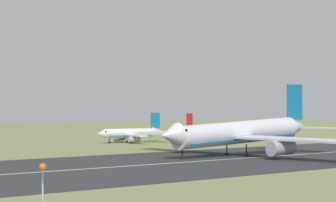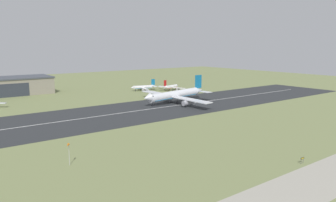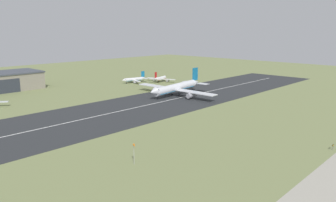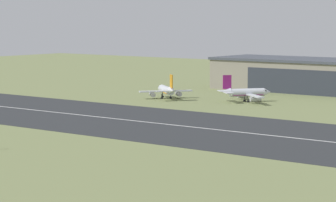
{
  "view_description": "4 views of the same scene",
  "coord_description": "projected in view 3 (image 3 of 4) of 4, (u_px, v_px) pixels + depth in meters",
  "views": [
    {
      "loc": [
        -58.72,
        12.08,
        11.49
      ],
      "look_at": [
        12.83,
        95.32,
        11.45
      ],
      "focal_mm": 85.0,
      "sensor_mm": 36.0,
      "label": 1
    },
    {
      "loc": [
        -54.42,
        -16.69,
        32.53
      ],
      "look_at": [
        27.51,
        91.21,
        9.59
      ],
      "focal_mm": 35.0,
      "sensor_mm": 36.0,
      "label": 2
    },
    {
      "loc": [
        -82.01,
        -0.41,
        38.15
      ],
      "look_at": [
        14.75,
        91.4,
        9.29
      ],
      "focal_mm": 35.0,
      "sensor_mm": 36.0,
      "label": 3
    },
    {
      "loc": [
        104.63,
        -33.54,
        27.47
      ],
      "look_at": [
        16.21,
        79.55,
        11.81
      ],
      "focal_mm": 85.0,
      "sensor_mm": 36.0,
      "label": 4
    }
  ],
  "objects": [
    {
      "name": "windsock_pole",
      "position": [
        134.0,
        147.0,
        93.23
      ],
      "size": [
        1.51,
        2.0,
        6.37
      ],
      "color": "#B7B7BC",
      "rests_on": "ground_plane"
    },
    {
      "name": "ground_plane",
      "position": [
        204.0,
        149.0,
        107.47
      ],
      "size": [
        611.15,
        611.15,
        0.0
      ],
      "primitive_type": "plane",
      "color": "#7A8451"
    },
    {
      "name": "runway_centreline",
      "position": [
        97.0,
        116.0,
        148.43
      ],
      "size": [
        334.04,
        0.7,
        0.01
      ],
      "primitive_type": "cube",
      "color": "silver",
      "rests_on": "runway_strip"
    },
    {
      "name": "airplane_parked_far_east",
      "position": [
        161.0,
        78.0,
        247.37
      ],
      "size": [
        18.39,
        23.78,
        8.09
      ],
      "color": "white",
      "rests_on": "ground_plane"
    },
    {
      "name": "runway_sign",
      "position": [
        333.0,
        146.0,
        106.51
      ],
      "size": [
        1.53,
        0.14,
        1.78
      ],
      "color": "#4C4C51",
      "rests_on": "ground_plane"
    },
    {
      "name": "runway_strip",
      "position": [
        97.0,
        116.0,
        148.44
      ],
      "size": [
        371.15,
        51.52,
        0.06
      ],
      "primitive_type": "cube",
      "color": "#2B2D30",
      "rests_on": "ground_plane"
    },
    {
      "name": "taxiway_road",
      "position": [
        333.0,
        188.0,
        80.77
      ],
      "size": [
        278.37,
        14.31,
        0.05
      ],
      "primitive_type": "cube",
      "color": "#A8A393",
      "rests_on": "ground_plane"
    },
    {
      "name": "airplane_parked_east",
      "position": [
        134.0,
        79.0,
        242.16
      ],
      "size": [
        19.87,
        19.78,
        8.2
      ],
      "color": "white",
      "rests_on": "ground_plane"
    },
    {
      "name": "airplane_landing",
      "position": [
        176.0,
        88.0,
        194.68
      ],
      "size": [
        43.49,
        57.5,
        15.13
      ],
      "color": "silver",
      "rests_on": "ground_plane"
    }
  ]
}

